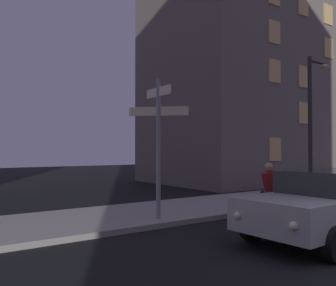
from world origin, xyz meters
The scene contains 6 objects.
sidewalk_kerb centered at (0.00, 6.82, 0.07)m, with size 40.00×3.37×0.14m, color #9E9991.
signpost centered at (-0.72, 5.66, 2.33)m, with size 1.16×1.16×3.73m.
street_lamp centered at (6.78, 5.96, 3.40)m, with size 1.33×0.28×5.51m.
car_side_parked centered at (1.55, 2.17, 0.80)m, with size 4.66×2.17×1.50m.
cyclist centered at (1.85, 4.15, 0.75)m, with size 1.81×0.37×1.61m.
building_right_block centered at (10.32, 13.57, 6.58)m, with size 10.05×7.99×13.16m.
Camera 1 is at (-5.89, -2.20, 1.96)m, focal length 37.77 mm.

